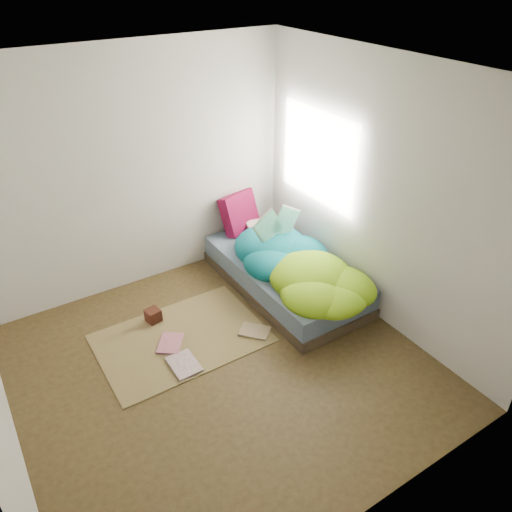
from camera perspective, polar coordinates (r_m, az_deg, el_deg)
The scene contains 12 objects.
ground at distance 4.74m, azimuth -3.92°, elevation -12.48°, with size 3.50×3.50×0.00m, color #3A2B16.
room_walls at distance 3.80m, azimuth -4.69°, elevation 5.47°, with size 3.54×3.54×2.62m.
bed at distance 5.61m, azimuth 3.30°, elevation -2.17°, with size 1.00×2.00×0.34m.
duvet at distance 5.28m, azimuth 4.79°, elevation -0.23°, with size 0.96×1.84×0.34m, color #077077, non-canonical shape.
rug at distance 5.06m, azimuth -8.51°, elevation -9.29°, with size 1.60×1.10×0.01m, color brown.
pillow_floral at distance 6.05m, azimuth 1.55°, elevation 3.13°, with size 0.52×0.32×0.12m, color silver.
pillow_magenta at distance 6.04m, azimuth -1.91°, elevation 4.99°, with size 0.47×0.15×0.47m, color #4E051E.
open_book at distance 5.40m, azimuth 2.49°, elevation 4.58°, with size 0.50×0.11×0.31m, color #2C8738, non-canonical shape.
wooden_box at distance 5.27m, azimuth -11.67°, elevation -6.66°, with size 0.14×0.14×0.14m, color black.
floor_book_a at distance 4.73m, azimuth -9.59°, elevation -12.69°, with size 0.25×0.34×0.03m, color silver.
floor_book_b at distance 5.02m, azimuth -11.04°, elevation -9.73°, with size 0.22×0.30×0.03m, color #BC6C86.
floor_book_c at distance 4.99m, azimuth -0.52°, elevation -9.34°, with size 0.21×0.29×0.02m, color tan.
Camera 1 is at (-1.55, -3.01, 3.31)m, focal length 35.00 mm.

